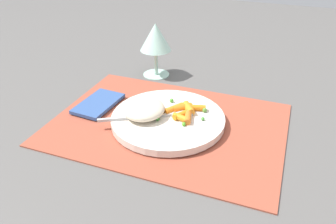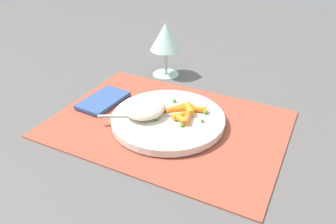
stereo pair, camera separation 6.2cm
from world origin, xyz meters
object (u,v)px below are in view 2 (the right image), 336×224
at_px(carrot_portion, 185,112).
at_px(napkin, 103,100).
at_px(fork, 156,115).
at_px(wine_glass, 166,38).
at_px(plate, 168,119).
at_px(rice_mound, 144,108).

bearing_deg(carrot_portion, napkin, -177.41).
xyz_separation_m(fork, wine_glass, (-0.10, 0.24, 0.08)).
distance_m(plate, carrot_portion, 0.04).
xyz_separation_m(rice_mound, fork, (0.03, 0.00, -0.01)).
relative_size(rice_mound, wine_glass, 0.64).
bearing_deg(napkin, rice_mound, -11.37).
distance_m(rice_mound, fork, 0.03).
xyz_separation_m(rice_mound, carrot_portion, (0.08, 0.04, -0.01)).
bearing_deg(carrot_portion, wine_glass, 126.23).
xyz_separation_m(carrot_portion, napkin, (-0.21, -0.01, -0.02)).
bearing_deg(fork, rice_mound, -176.72).
xyz_separation_m(rice_mound, napkin, (-0.13, 0.03, -0.03)).
bearing_deg(rice_mound, plate, 16.56).
distance_m(carrot_portion, wine_glass, 0.27).
xyz_separation_m(carrot_portion, fork, (-0.05, -0.03, -0.00)).
height_order(carrot_portion, wine_glass, wine_glass).
xyz_separation_m(plate, wine_glass, (-0.12, 0.23, 0.09)).
relative_size(carrot_portion, wine_glass, 0.57).
relative_size(fork, napkin, 1.48).
relative_size(fork, wine_glass, 1.23).
bearing_deg(wine_glass, fork, -67.78).
xyz_separation_m(fork, napkin, (-0.15, 0.02, -0.01)).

